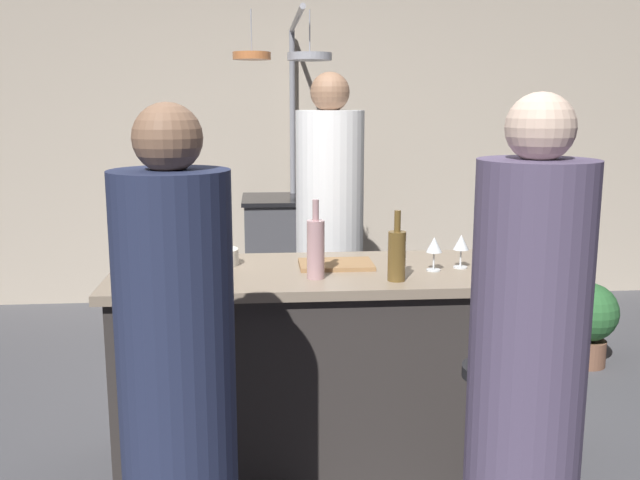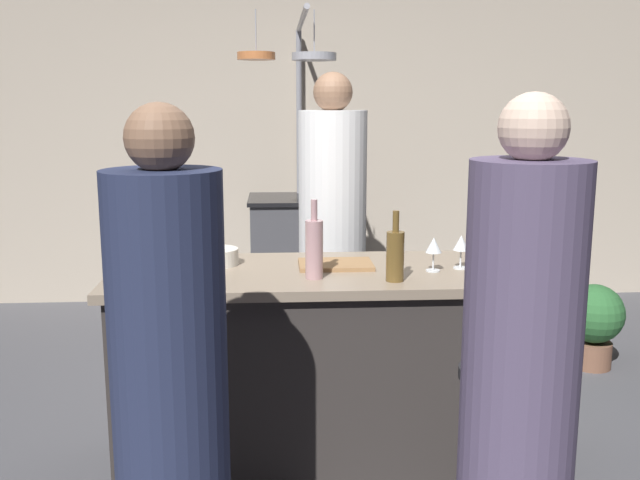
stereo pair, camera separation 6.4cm
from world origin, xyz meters
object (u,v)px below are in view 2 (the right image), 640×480
wine_bottle_red (156,239)px  wine_bottle_green (172,238)px  potted_plant (594,320)px  wine_glass_near_left_guest (434,247)px  bar_stool_right (492,447)px  guest_right (519,392)px  bar_stool_left (178,457)px  cutting_board (336,264)px  wine_glass_by_chef (461,245)px  chef (332,246)px  mixing_bowl_wooden (500,268)px  guest_left (171,400)px  stove_range (301,254)px  wine_bottle_rose (314,248)px  pepper_mill (146,247)px  wine_bottle_amber (395,255)px  mixing_bowl_ceramic (217,257)px

wine_bottle_red → wine_bottle_green: bearing=57.7°
potted_plant → wine_glass_near_left_guest: (-1.27, -1.15, 0.71)m
wine_bottle_green → bar_stool_right: bearing=-33.5°
guest_right → wine_bottle_green: 1.71m
bar_stool_left → cutting_board: 1.05m
cutting_board → wine_glass_near_left_guest: 0.43m
bar_stool_right → wine_glass_by_chef: 0.87m
bar_stool_left → wine_glass_by_chef: wine_glass_by_chef is taller
chef → guest_right: chef is taller
guest_right → mixing_bowl_wooden: (0.20, 0.84, 0.18)m
guest_left → wine_glass_by_chef: size_ratio=11.00×
wine_glass_near_left_guest → mixing_bowl_wooden: wine_glass_near_left_guest is taller
stove_range → wine_glass_near_left_guest: (0.47, -2.51, 0.56)m
guest_right → potted_plant: bearing=59.9°
wine_glass_by_chef → mixing_bowl_wooden: 0.21m
wine_bottle_rose → mixing_bowl_wooden: wine_bottle_rose is taller
stove_range → chef: bearing=-85.6°
guest_left → wine_bottle_rose: 0.99m
guest_right → potted_plant: (1.22, 2.10, -0.46)m
cutting_board → pepper_mill: pepper_mill is taller
wine_bottle_amber → mixing_bowl_wooden: bearing=5.7°
guest_right → guest_left: bearing=178.1°
guest_right → wine_bottle_red: 1.69m
pepper_mill → wine_glass_by_chef: (1.34, -0.04, 0.00)m
wine_glass_by_chef → cutting_board: bearing=172.2°
bar_stool_left → chef: bearing=66.4°
stove_range → potted_plant: stove_range is taller
wine_bottle_red → mixing_bowl_ceramic: size_ratio=1.64×
guest_left → potted_plant: size_ratio=3.09×
cutting_board → wine_glass_near_left_guest: (0.41, -0.11, 0.10)m
chef → mixing_bowl_wooden: (0.60, -1.08, 0.12)m
wine_glass_near_left_guest → mixing_bowl_ceramic: wine_glass_near_left_guest is taller
guest_right → mixing_bowl_ceramic: size_ratio=8.60×
bar_stool_right → potted_plant: 2.07m
cutting_board → wine_bottle_amber: wine_bottle_amber is taller
wine_bottle_amber → bar_stool_left: bearing=-153.9°
bar_stool_left → wine_glass_near_left_guest: (1.02, 0.56, 0.63)m
guest_left → wine_bottle_green: size_ratio=5.53×
pepper_mill → wine_glass_near_left_guest: bearing=-3.7°
guest_right → cutting_board: guest_right is taller
stove_range → wine_bottle_rose: (-0.04, -2.60, 0.58)m
wine_bottle_red → guest_left: bearing=-79.4°
bar_stool_right → wine_glass_near_left_guest: wine_glass_near_left_guest is taller
wine_bottle_red → wine_glass_by_chef: 1.32m
bar_stool_left → potted_plant: size_ratio=1.31×
stove_range → mixing_bowl_wooden: bearing=-74.6°
wine_bottle_green → stove_range: bearing=73.6°
wine_bottle_amber → bar_stool_right: bearing=-53.7°
bar_stool_right → pepper_mill: 1.59m
guest_left → cutting_board: bearing=60.9°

